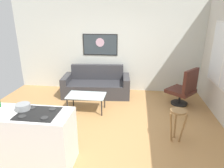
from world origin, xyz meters
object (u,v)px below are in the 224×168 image
couch (97,86)px  mixing_bowl (23,107)px  armchair (184,89)px  wall_painting (100,45)px  coffee_table (86,96)px  bar_stool (177,118)px

couch → mixing_bowl: 3.08m
armchair → wall_painting: size_ratio=0.95×
couch → armchair: armchair is taller
coffee_table → bar_stool: bearing=-27.0°
coffee_table → mixing_bowl: 2.02m
wall_painting → coffee_table: bearing=-92.7°
couch → wall_painting: wall_painting is taller
coffee_table → couch: bearing=87.8°
couch → wall_painting: size_ratio=1.89×
coffee_table → armchair: size_ratio=0.92×
coffee_table → wall_painting: bearing=87.3°
couch → armchair: (2.45, -0.43, 0.19)m
armchair → coffee_table: bearing=-165.4°
couch → mixing_bowl: mixing_bowl is taller
bar_stool → mixing_bowl: 2.71m
mixing_bowl → bar_stool: bearing=18.4°
couch → coffee_table: 1.09m
couch → coffee_table: bearing=-92.2°
bar_stool → wall_painting: wall_painting is taller
coffee_table → armchair: bearing=14.6°
couch → coffee_table: (-0.04, -1.08, 0.10)m
couch → wall_painting: 1.28m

